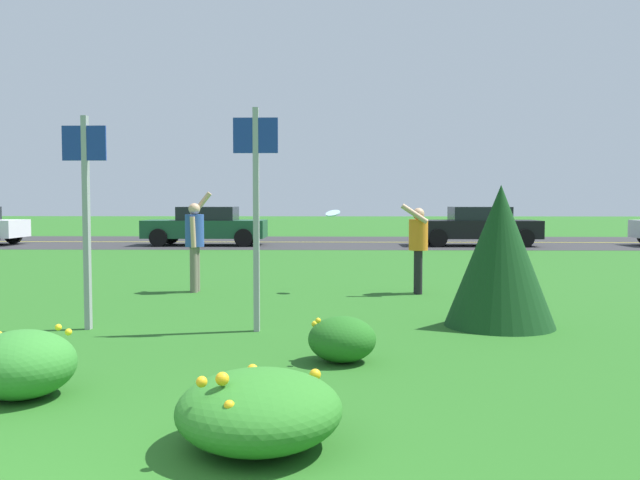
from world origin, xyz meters
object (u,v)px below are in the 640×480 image
Objects in this scene: sign_post_near_path at (86,201)px; person_catcher_orange_shirt at (418,242)px; frisbee_pale_blue at (333,213)px; car_black_center_left at (477,226)px; sign_post_by_roadside at (256,197)px; car_dark_green_center_right at (206,226)px; person_thrower_blue_shirt at (195,239)px.

sign_post_near_path reaches higher than person_catcher_orange_shirt.
frisbee_pale_blue is 0.06× the size of car_black_center_left.
car_dark_green_center_right is at bearing 103.04° from sign_post_by_roadside.
person_catcher_orange_shirt is 5.70× the size of frisbee_pale_blue.
sign_post_by_roadside reaches higher than car_dark_green_center_right.
person_thrower_blue_shirt is 6.47× the size of frisbee_pale_blue.
sign_post_near_path is 0.61× the size of car_dark_green_center_right.
car_dark_green_center_right is (-6.36, 13.20, -0.18)m from person_catcher_orange_shirt.
sign_post_near_path is 2.19m from sign_post_by_roadside.
frisbee_pale_blue is (3.14, 3.66, -0.22)m from sign_post_near_path.
person_thrower_blue_shirt reaches higher than person_catcher_orange_shirt.
car_dark_green_center_right is at bearing 110.33° from frisbee_pale_blue.
sign_post_near_path is at bearing -116.79° from car_black_center_left.
person_catcher_orange_shirt is at bearing -1.91° from person_thrower_blue_shirt.
person_catcher_orange_shirt is (4.66, 3.51, -0.74)m from sign_post_near_path.
person_thrower_blue_shirt is 13.27m from car_dark_green_center_right.
car_black_center_left is at bearing 59.14° from person_thrower_blue_shirt.
sign_post_near_path is at bearing -143.04° from person_catcher_orange_shirt.
person_thrower_blue_shirt is 1.13× the size of person_catcher_orange_shirt.
sign_post_by_roadside reaches higher than car_black_center_left.
sign_post_by_roadside is at bearing -1.94° from sign_post_near_path.
car_black_center_left is (5.30, 13.05, -0.69)m from frisbee_pale_blue.
sign_post_near_path is 18.74m from car_black_center_left.
sign_post_by_roadside is 1.75× the size of person_catcher_orange_shirt.
car_black_center_left and car_dark_green_center_right have the same top height.
person_thrower_blue_shirt is 2.55m from frisbee_pale_blue.
person_thrower_blue_shirt reaches higher than car_dark_green_center_right.
sign_post_by_roadside reaches higher than person_thrower_blue_shirt.
person_thrower_blue_shirt is 4.04m from person_catcher_orange_shirt.
person_thrower_blue_shirt is 15.23m from car_black_center_left.
car_black_center_left is at bearing 63.21° from sign_post_near_path.
car_black_center_left is (6.24, 16.78, -0.96)m from sign_post_by_roadside.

